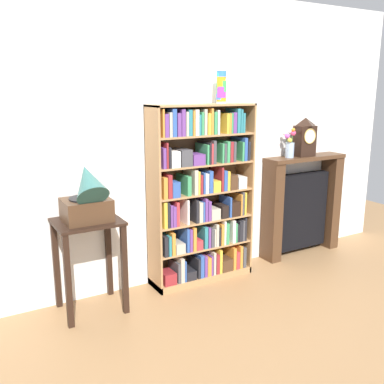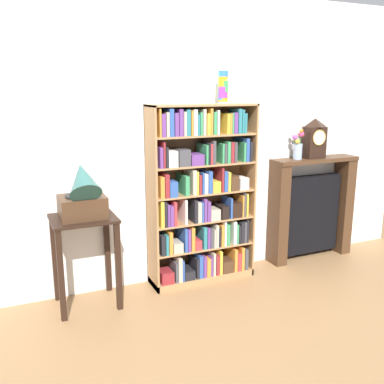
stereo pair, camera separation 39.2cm
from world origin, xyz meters
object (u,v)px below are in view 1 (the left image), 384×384
fireplace_mantel (301,206)px  mantel_clock (305,137)px  bookshelf (201,200)px  gramophone (87,197)px  flower_vase (290,144)px  side_table_left (89,246)px  cup_stack (221,87)px

fireplace_mantel → mantel_clock: bearing=-142.3°
bookshelf → fireplace_mantel: size_ratio=1.52×
bookshelf → gramophone: 1.11m
mantel_clock → flower_vase: 0.21m
fireplace_mantel → side_table_left: bearing=-177.1°
bookshelf → gramophone: size_ratio=3.16×
cup_stack → side_table_left: 1.78m
bookshelf → cup_stack: cup_stack is taller
cup_stack → flower_vase: size_ratio=0.93×
gramophone → fireplace_mantel: size_ratio=0.48×
gramophone → flower_vase: (2.16, 0.15, 0.25)m
side_table_left → mantel_clock: bearing=2.4°
fireplace_mantel → bookshelf: bearing=-177.7°
gramophone → flower_vase: size_ratio=1.71×
flower_vase → cup_stack: bearing=-177.8°
gramophone → flower_vase: flower_vase is taller
fireplace_mantel → mantel_clock: size_ratio=2.69×
bookshelf → flower_vase: bearing=1.9°
cup_stack → side_table_left: size_ratio=0.37×
bookshelf → flower_vase: (1.07, 0.03, 0.43)m
bookshelf → fireplace_mantel: (1.30, 0.05, -0.25)m
cup_stack → side_table_left: bearing=-176.9°
gramophone → mantel_clock: mantel_clock is taller
bookshelf → side_table_left: bearing=-176.5°
bookshelf → side_table_left: bookshelf is taller
flower_vase → bookshelf: bearing=-178.1°
bookshelf → flower_vase: size_ratio=5.40×
side_table_left → mantel_clock: mantel_clock is taller
side_table_left → flower_vase: bearing=2.7°
side_table_left → gramophone: gramophone is taller
cup_stack → flower_vase: cup_stack is taller
gramophone → bookshelf: bearing=5.9°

